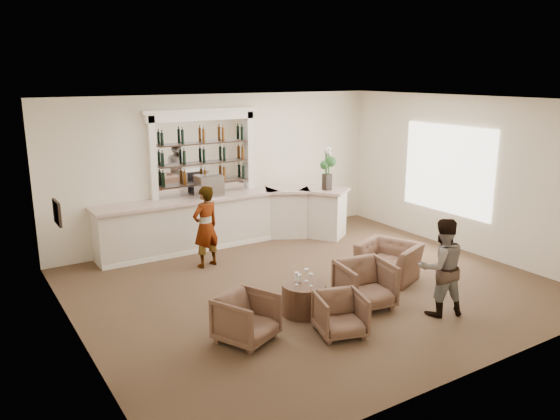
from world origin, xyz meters
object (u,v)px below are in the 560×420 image
object	(u,v)px
armchair_far	(389,261)
sommelier	(206,227)
armchair_left	(247,318)
flower_vase	(327,166)
bar_counter	(227,220)
cocktail_table	(304,299)
armchair_center	(340,314)
armchair_right	(365,284)
guest	(441,267)
espresso_machine	(209,186)

from	to	relation	value
armchair_far	sommelier	bearing A→B (deg)	-155.07
armchair_left	flower_vase	bearing A→B (deg)	16.14
bar_counter	cocktail_table	bearing A→B (deg)	-98.87
cocktail_table	armchair_center	size ratio (longest dim) A/B	1.02
armchair_center	bar_counter	bearing A→B (deg)	100.07
bar_counter	armchair_center	xyz separation A→B (m)	(-0.56, -4.75, -0.26)
sommelier	armchair_center	bearing A→B (deg)	81.81
armchair_right	armchair_left	bearing A→B (deg)	-169.22
armchair_left	armchair_right	bearing A→B (deg)	-24.20
bar_counter	sommelier	xyz separation A→B (m)	(-0.99, -1.03, 0.24)
cocktail_table	armchair_far	distance (m)	2.26
bar_counter	armchair_right	distance (m)	4.20
cocktail_table	armchair_left	distance (m)	1.26
armchair_center	armchair_right	bearing A→B (deg)	47.82
bar_counter	flower_vase	world-z (taller)	flower_vase
cocktail_table	armchair_center	world-z (taller)	armchair_center
cocktail_table	flower_vase	size ratio (longest dim) A/B	0.72
bar_counter	guest	world-z (taller)	guest
cocktail_table	bar_counter	bearing A→B (deg)	81.13
armchair_left	armchair_right	world-z (taller)	armchair_right
armchair_center	sommelier	bearing A→B (deg)	113.32
flower_vase	armchair_center	bearing A→B (deg)	-124.40
bar_counter	cocktail_table	xyz separation A→B (m)	(-0.60, -3.87, -0.32)
armchair_right	armchair_far	size ratio (longest dim) A/B	0.81
cocktail_table	armchair_left	world-z (taller)	armchair_left
guest	armchair_left	size ratio (longest dim) A/B	2.05
cocktail_table	sommelier	bearing A→B (deg)	97.68
bar_counter	flower_vase	xyz separation A→B (m)	(2.20, -0.72, 1.12)
flower_vase	cocktail_table	bearing A→B (deg)	-131.62
guest	armchair_left	world-z (taller)	guest
cocktail_table	armchair_left	xyz separation A→B (m)	(-1.21, -0.32, 0.10)
sommelier	armchair_far	xyz separation A→B (m)	(2.60, -2.42, -0.47)
armchair_center	flower_vase	bearing A→B (deg)	72.44
armchair_left	armchair_center	world-z (taller)	armchair_left
armchair_far	guest	bearing A→B (deg)	-36.51
armchair_left	flower_vase	size ratio (longest dim) A/B	0.78
bar_counter	guest	distance (m)	5.17
armchair_left	armchair_far	xyz separation A→B (m)	(3.43, 0.75, -0.01)
cocktail_table	armchair_right	world-z (taller)	armchair_right
espresso_machine	flower_vase	world-z (taller)	flower_vase
cocktail_table	armchair_far	xyz separation A→B (m)	(2.22, 0.43, 0.09)
armchair_far	flower_vase	world-z (taller)	flower_vase
bar_counter	sommelier	size ratio (longest dim) A/B	3.51
guest	armchair_center	size ratio (longest dim) A/B	2.27
cocktail_table	armchair_left	bearing A→B (deg)	-165.27
armchair_left	espresso_machine	size ratio (longest dim) A/B	1.45
cocktail_table	armchair_center	bearing A→B (deg)	-87.41
espresso_machine	flower_vase	size ratio (longest dim) A/B	0.54
bar_counter	armchair_far	world-z (taller)	bar_counter
flower_vase	bar_counter	bearing A→B (deg)	161.87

